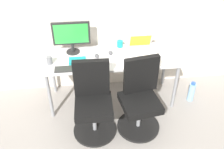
{
  "coord_description": "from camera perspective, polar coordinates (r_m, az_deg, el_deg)",
  "views": [
    {
      "loc": [
        -0.31,
        -2.81,
        2.51
      ],
      "look_at": [
        0.0,
        -0.05,
        0.47
      ],
      "focal_mm": 41.26,
      "sensor_mm": 36.0,
      "label": 1
    }
  ],
  "objects": [
    {
      "name": "keyboard_by_monitor",
      "position": [
        3.14,
        -9.56,
        1.23
      ],
      "size": [
        0.34,
        0.12,
        0.02
      ],
      "primitive_type": "cube",
      "color": "#2D2D2D",
      "rests_on": "desk"
    },
    {
      "name": "water_bottle_on_floor",
      "position": [
        3.83,
        17.2,
        -3.65
      ],
      "size": [
        0.09,
        0.09,
        0.31
      ],
      "color": "#8CBFF2",
      "rests_on": "ground"
    },
    {
      "name": "desk",
      "position": [
        3.38,
        -0.09,
        3.04
      ],
      "size": [
        1.75,
        0.62,
        0.72
      ],
      "color": "silver",
      "rests_on": "ground"
    },
    {
      "name": "back_wall",
      "position": [
        3.43,
        -0.85,
        15.72
      ],
      "size": [
        4.4,
        0.04,
        2.6
      ],
      "primitive_type": "cube",
      "color": "silver",
      "rests_on": "ground"
    },
    {
      "name": "desktop_monitor",
      "position": [
        3.36,
        -8.99,
        8.57
      ],
      "size": [
        0.48,
        0.18,
        0.43
      ],
      "color": "#262626",
      "rests_on": "desk"
    },
    {
      "name": "mouse_by_monitor",
      "position": [
        3.34,
        -3.39,
        4.15
      ],
      "size": [
        0.06,
        0.1,
        0.03
      ],
      "primitive_type": "ellipsoid",
      "color": "#515156",
      "rests_on": "desk"
    },
    {
      "name": "mouse_by_laptop",
      "position": [
        3.4,
        -0.33,
        4.88
      ],
      "size": [
        0.06,
        0.1,
        0.03
      ],
      "primitive_type": "ellipsoid",
      "color": "#515156",
      "rests_on": "desk"
    },
    {
      "name": "keyboard_by_laptop",
      "position": [
        3.2,
        6.88,
        2.29
      ],
      "size": [
        0.34,
        0.12,
        0.02
      ],
      "primitive_type": "cube",
      "color": "#B7B7B7",
      "rests_on": "desk"
    },
    {
      "name": "ground_plane",
      "position": [
        3.78,
        -0.09,
        -5.28
      ],
      "size": [
        5.28,
        5.28,
        0.0
      ],
      "primitive_type": "plane",
      "color": "gray"
    },
    {
      "name": "notebook",
      "position": [
        3.27,
        -7.67,
        3.05
      ],
      "size": [
        0.21,
        0.15,
        0.03
      ],
      "primitive_type": "cube",
      "color": "teal",
      "rests_on": "desk"
    },
    {
      "name": "pen_cup",
      "position": [
        3.27,
        -13.69,
        3.08
      ],
      "size": [
        0.07,
        0.07,
        0.1
      ],
      "primitive_type": "cylinder",
      "color": "slate",
      "rests_on": "desk"
    },
    {
      "name": "office_chair_right",
      "position": [
        3.15,
        6.21,
        -5.4
      ],
      "size": [
        0.54,
        0.54,
        0.94
      ],
      "color": "black",
      "rests_on": "ground"
    },
    {
      "name": "open_laptop",
      "position": [
        3.45,
        6.51,
        5.87
      ],
      "size": [
        0.31,
        0.29,
        0.22
      ],
      "color": "silver",
      "rests_on": "desk"
    },
    {
      "name": "coffee_mug",
      "position": [
        3.54,
        1.77,
        6.81
      ],
      "size": [
        0.08,
        0.08,
        0.09
      ],
      "primitive_type": "cylinder",
      "color": "teal",
      "rests_on": "desk"
    },
    {
      "name": "office_chair_left",
      "position": [
        3.09,
        -4.18,
        -6.18
      ],
      "size": [
        0.54,
        0.54,
        0.94
      ],
      "color": "black",
      "rests_on": "ground"
    }
  ]
}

